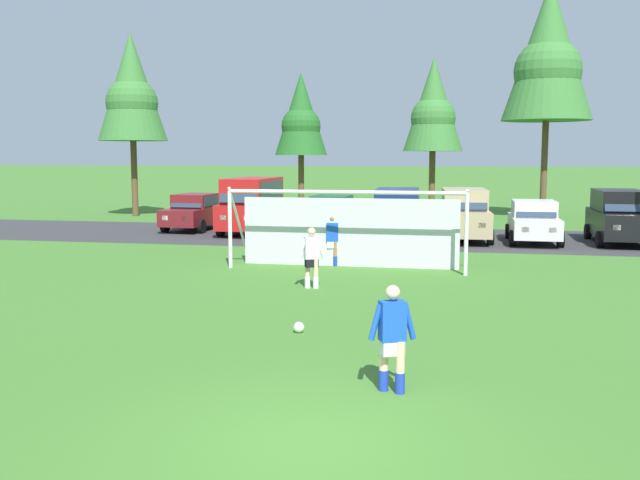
# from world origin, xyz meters

# --- Properties ---
(ground_plane) EXTENTS (400.00, 400.00, 0.00)m
(ground_plane) POSITION_xyz_m (0.00, 15.00, 0.00)
(ground_plane) COLOR #3D7028
(parking_lot_strip) EXTENTS (52.00, 8.40, 0.01)m
(parking_lot_strip) POSITION_xyz_m (0.00, 22.14, 0.00)
(parking_lot_strip) COLOR #333335
(parking_lot_strip) RESTS_ON ground
(soccer_ball) EXTENTS (0.22, 0.22, 0.22)m
(soccer_ball) POSITION_xyz_m (-1.34, 5.29, 0.11)
(soccer_ball) COLOR white
(soccer_ball) RESTS_ON ground
(soccer_goal) EXTENTS (7.44, 1.95, 2.57)m
(soccer_goal) POSITION_xyz_m (-1.66, 13.63, 1.29)
(soccer_goal) COLOR white
(soccer_goal) RESTS_ON ground
(player_striker_near) EXTENTS (0.73, 0.38, 1.64)m
(player_striker_near) POSITION_xyz_m (-2.08, 9.98, 0.82)
(player_striker_near) COLOR beige
(player_striker_near) RESTS_ON ground
(player_midfield_center) EXTENTS (0.73, 0.38, 1.64)m
(player_midfield_center) POSITION_xyz_m (0.84, 2.11, 0.82)
(player_midfield_center) COLOR beige
(player_midfield_center) RESTS_ON ground
(player_defender_far) EXTENTS (0.74, 0.28, 1.64)m
(player_defender_far) POSITION_xyz_m (-2.22, 13.91, 0.82)
(player_defender_far) COLOR #936B4C
(player_defender_far) RESTS_ON ground
(parked_car_slot_far_left) EXTENTS (2.22, 4.29, 1.72)m
(parked_car_slot_far_left) POSITION_xyz_m (-10.60, 23.29, 0.88)
(parked_car_slot_far_left) COLOR maroon
(parked_car_slot_far_left) RESTS_ON ground
(parked_car_slot_left) EXTENTS (2.22, 4.81, 2.52)m
(parked_car_slot_left) POSITION_xyz_m (-7.52, 22.50, 1.34)
(parked_car_slot_left) COLOR red
(parked_car_slot_left) RESTS_ON ground
(parked_car_slot_center_left) EXTENTS (2.14, 4.25, 1.72)m
(parked_car_slot_center_left) POSITION_xyz_m (-3.99, 23.24, 0.88)
(parked_car_slot_center_left) COLOR #194C2D
(parked_car_slot_center_left) RESTS_ON ground
(parked_car_slot_center) EXTENTS (2.29, 4.68, 2.16)m
(parked_car_slot_center) POSITION_xyz_m (-0.78, 21.04, 1.11)
(parked_car_slot_center) COLOR navy
(parked_car_slot_center) RESTS_ON ground
(parked_car_slot_center_right) EXTENTS (2.37, 4.72, 2.16)m
(parked_car_slot_center_right) POSITION_xyz_m (1.97, 21.62, 1.11)
(parked_car_slot_center_right) COLOR tan
(parked_car_slot_center_right) RESTS_ON ground
(parked_car_slot_right) EXTENTS (2.05, 4.20, 1.72)m
(parked_car_slot_right) POSITION_xyz_m (4.75, 21.35, 0.88)
(parked_car_slot_right) COLOR silver
(parked_car_slot_right) RESTS_ON ground
(parked_car_slot_far_right) EXTENTS (2.18, 4.62, 2.16)m
(parked_car_slot_far_right) POSITION_xyz_m (8.11, 21.81, 1.11)
(parked_car_slot_far_right) COLOR black
(parked_car_slot_far_right) RESTS_ON ground
(tree_left_edge) EXTENTS (3.94, 3.94, 10.51)m
(tree_left_edge) POSITION_xyz_m (-16.86, 29.80, 7.23)
(tree_left_edge) COLOR brown
(tree_left_edge) RESTS_ON ground
(tree_mid_left) EXTENTS (3.20, 3.20, 8.54)m
(tree_mid_left) POSITION_xyz_m (-7.85, 34.00, 5.86)
(tree_mid_left) COLOR brown
(tree_mid_left) RESTS_ON ground
(tree_center_back) EXTENTS (3.41, 3.41, 9.08)m
(tree_center_back) POSITION_xyz_m (0.16, 32.91, 6.24)
(tree_center_back) COLOR brown
(tree_center_back) RESTS_ON ground
(tree_mid_right) EXTENTS (4.92, 4.92, 13.12)m
(tree_mid_right) POSITION_xyz_m (6.38, 33.13, 9.03)
(tree_mid_right) COLOR brown
(tree_mid_right) RESTS_ON ground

